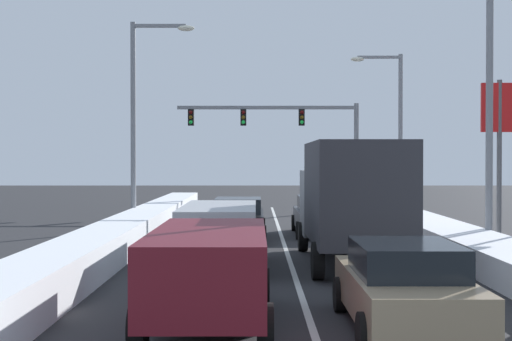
# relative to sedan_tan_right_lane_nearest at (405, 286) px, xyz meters

# --- Properties ---
(ground_plane) EXTENTS (120.00, 120.00, 0.00)m
(ground_plane) POSITION_rel_sedan_tan_right_lane_nearest_xyz_m (-1.53, 8.28, -0.76)
(ground_plane) COLOR #28282B
(lane_stripe_between_right_lane_and_center_lane) EXTENTS (0.14, 38.84, 0.01)m
(lane_stripe_between_right_lane_and_center_lane) POSITION_rel_sedan_tan_right_lane_nearest_xyz_m (-1.53, 11.81, -0.76)
(lane_stripe_between_right_lane_and_center_lane) COLOR silver
(lane_stripe_between_right_lane_and_center_lane) RESTS_ON ground
(snow_bank_right_shoulder) EXTENTS (1.96, 38.84, 0.73)m
(snow_bank_right_shoulder) POSITION_rel_sedan_tan_right_lane_nearest_xyz_m (3.77, 11.81, -0.40)
(snow_bank_right_shoulder) COLOR white
(snow_bank_right_shoulder) RESTS_ON ground
(snow_bank_left_shoulder) EXTENTS (1.54, 38.84, 0.91)m
(snow_bank_left_shoulder) POSITION_rel_sedan_tan_right_lane_nearest_xyz_m (-6.83, 11.81, -0.31)
(snow_bank_left_shoulder) COLOR white
(snow_bank_left_shoulder) RESTS_ON ground
(sedan_tan_right_lane_nearest) EXTENTS (2.00, 4.50, 1.51)m
(sedan_tan_right_lane_nearest) POSITION_rel_sedan_tan_right_lane_nearest_xyz_m (0.00, 0.00, 0.00)
(sedan_tan_right_lane_nearest) COLOR #937F60
(sedan_tan_right_lane_nearest) RESTS_ON ground
(box_truck_right_lane_second) EXTENTS (2.53, 7.20, 3.36)m
(box_truck_right_lane_second) POSITION_rel_sedan_tan_right_lane_nearest_xyz_m (0.12, 7.58, 1.14)
(box_truck_right_lane_second) COLOR slate
(box_truck_right_lane_second) RESTS_ON ground
(sedan_charcoal_right_lane_third) EXTENTS (2.00, 4.50, 1.51)m
(sedan_charcoal_right_lane_third) POSITION_rel_sedan_tan_right_lane_nearest_xyz_m (-0.04, 15.30, 0.00)
(sedan_charcoal_right_lane_third) COLOR #38383D
(sedan_charcoal_right_lane_third) RESTS_ON ground
(suv_maroon_center_lane_nearest) EXTENTS (2.16, 4.90, 1.67)m
(suv_maroon_center_lane_nearest) POSITION_rel_sedan_tan_right_lane_nearest_xyz_m (-3.31, 0.44, 0.25)
(suv_maroon_center_lane_nearest) COLOR maroon
(suv_maroon_center_lane_nearest) RESTS_ON ground
(suv_silver_center_lane_second) EXTENTS (2.16, 4.90, 1.67)m
(suv_silver_center_lane_second) POSITION_rel_sedan_tan_right_lane_nearest_xyz_m (-3.48, 7.11, 0.25)
(suv_silver_center_lane_second) COLOR #B7BABF
(suv_silver_center_lane_second) RESTS_ON ground
(sedan_black_center_lane_third) EXTENTS (2.00, 4.50, 1.51)m
(sedan_black_center_lane_third) POSITION_rel_sedan_tan_right_lane_nearest_xyz_m (-3.14, 13.82, 0.00)
(sedan_black_center_lane_third) COLOR black
(sedan_black_center_lane_third) RESTS_ON ground
(traffic_light_gantry) EXTENTS (10.60, 0.47, 6.20)m
(traffic_light_gantry) POSITION_rel_sedan_tan_right_lane_nearest_xyz_m (-0.35, 29.45, 3.96)
(traffic_light_gantry) COLOR slate
(traffic_light_gantry) RESTS_ON ground
(street_lamp_right_mid) EXTENTS (2.66, 0.36, 8.88)m
(street_lamp_right_mid) POSITION_rel_sedan_tan_right_lane_nearest_xyz_m (4.39, 10.04, 4.50)
(street_lamp_right_mid) COLOR gray
(street_lamp_right_mid) RESTS_ON ground
(street_lamp_right_far) EXTENTS (2.66, 0.36, 8.27)m
(street_lamp_right_far) POSITION_rel_sedan_tan_right_lane_nearest_xyz_m (4.51, 24.17, 4.18)
(street_lamp_right_far) COLOR gray
(street_lamp_right_far) RESTS_ON ground
(street_lamp_left_mid) EXTENTS (2.66, 0.36, 8.60)m
(street_lamp_left_mid) POSITION_rel_sedan_tan_right_lane_nearest_xyz_m (-7.24, 17.53, 4.35)
(street_lamp_left_mid) COLOR gray
(street_lamp_left_mid) RESTS_ON ground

